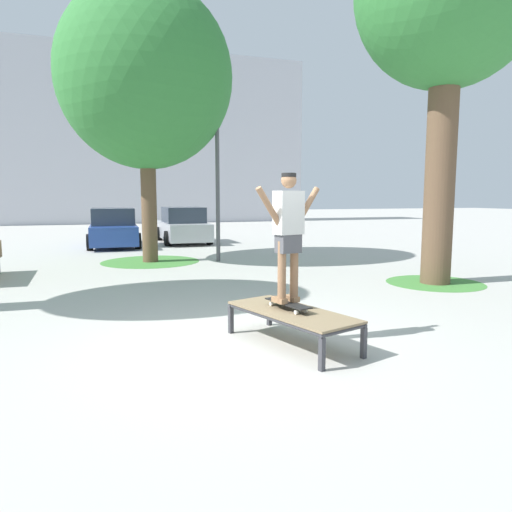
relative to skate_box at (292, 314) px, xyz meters
name	(u,v)px	position (x,y,z in m)	size (l,w,h in m)	color
ground_plane	(243,344)	(-0.60, 0.24, -0.41)	(120.00, 120.00, 0.00)	#B7B5AD
building_facade	(96,138)	(-2.43, 31.48, 5.77)	(30.93, 4.00, 12.37)	silver
skate_box	(292,314)	(0.00, 0.00, 0.00)	(1.32, 2.04, 0.46)	#38383D
skateboard	(288,304)	(-0.03, 0.08, 0.12)	(0.39, 0.82, 0.09)	black
skater	(288,228)	(-0.03, 0.08, 1.12)	(0.99, 0.36, 1.69)	#8E6647
grass_patch_near_right	(435,283)	(4.79, 3.11, -0.41)	(2.15, 2.15, 0.01)	#47893D
tree_mid_back	(145,77)	(-0.96, 8.72, 4.92)	(4.98, 4.98, 7.97)	brown
grass_patch_mid_back	(151,261)	(-0.96, 8.72, -0.41)	(2.91, 2.91, 0.01)	#47893D
car_blue	(113,229)	(-1.87, 13.66, 0.28)	(1.98, 4.23, 1.50)	#28479E
car_silver	(183,226)	(0.98, 14.39, 0.28)	(1.96, 4.22, 1.50)	#B7BABF
light_post	(217,132)	(1.00, 8.18, 3.41)	(0.36, 0.36, 5.83)	#4C4C51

